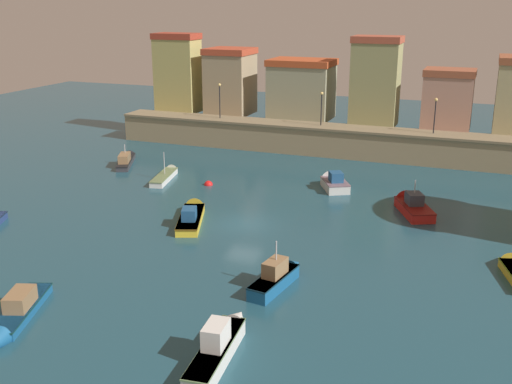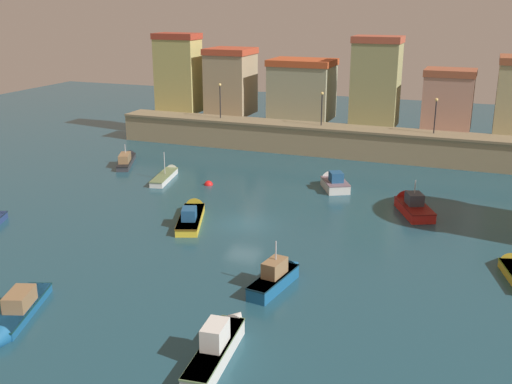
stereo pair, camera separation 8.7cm
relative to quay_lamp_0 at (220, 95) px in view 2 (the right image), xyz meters
name	(u,v)px [view 2 (the right image)]	position (x,y,z in m)	size (l,w,h in m)	color
ground_plane	(244,224)	(12.23, -23.20, -5.66)	(129.11, 129.11, 0.00)	#1E4756
quay_wall	(325,140)	(12.23, 0.00, -4.09)	(47.53, 3.66, 3.11)	#9E8966
old_town_backdrop	(332,86)	(11.87, 3.94, 1.14)	(42.96, 5.68, 9.44)	tan
quay_lamp_0	(220,95)	(0.00, 0.00, 0.00)	(0.32, 0.32, 3.90)	black
quay_lamp_1	(322,103)	(11.79, 0.00, -0.20)	(0.32, 0.32, 3.56)	black
quay_lamp_2	(436,110)	(23.44, 0.00, -0.20)	(0.32, 0.32, 3.54)	black
moored_boat_0	(167,174)	(0.86, -14.21, -5.35)	(2.52, 6.65, 2.89)	white
moored_boat_1	(278,276)	(17.92, -31.93, -5.06)	(1.98, 5.58, 3.01)	#195689
moored_boat_2	(219,343)	(17.75, -39.85, -5.05)	(1.85, 7.05, 2.08)	white
moored_boat_3	(14,316)	(6.66, -40.93, -5.24)	(3.48, 6.93, 1.72)	#195689
moored_boat_4	(334,182)	(16.21, -11.86, -5.13)	(3.60, 4.57, 2.13)	silver
moored_boat_5	(411,204)	(23.40, -15.63, -5.16)	(4.11, 6.05, 3.16)	red
moored_boat_7	(192,214)	(8.17, -23.62, -5.25)	(3.92, 7.24, 1.89)	gold
moored_boat_8	(127,159)	(-5.51, -11.04, -5.22)	(3.93, 6.94, 2.42)	#333338
mooring_buoy_0	(209,185)	(5.51, -15.04, -5.66)	(0.78, 0.78, 0.78)	red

